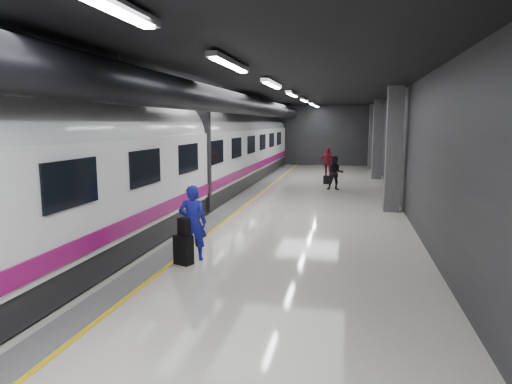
# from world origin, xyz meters

# --- Properties ---
(ground) EXTENTS (40.00, 40.00, 0.00)m
(ground) POSITION_xyz_m (0.00, 0.00, 0.00)
(ground) COLOR beige
(ground) RESTS_ON ground
(platform_hall) EXTENTS (10.02, 40.02, 4.51)m
(platform_hall) POSITION_xyz_m (-0.29, 0.96, 3.54)
(platform_hall) COLOR black
(platform_hall) RESTS_ON ground
(train) EXTENTS (3.05, 38.00, 4.05)m
(train) POSITION_xyz_m (-3.25, -0.00, 2.07)
(train) COLOR black
(train) RESTS_ON ground
(traveler_main) EXTENTS (0.73, 0.56, 1.79)m
(traveler_main) POSITION_xyz_m (-0.55, -5.20, 0.89)
(traveler_main) COLOR #1828B4
(traveler_main) RESTS_ON ground
(suitcase_main) EXTENTS (0.48, 0.39, 0.67)m
(suitcase_main) POSITION_xyz_m (-0.65, -5.58, 0.34)
(suitcase_main) COLOR black
(suitcase_main) RESTS_ON ground
(shoulder_bag) EXTENTS (0.34, 0.30, 0.40)m
(shoulder_bag) POSITION_xyz_m (-0.63, -5.57, 0.87)
(shoulder_bag) COLOR black
(shoulder_bag) RESTS_ON suitcase_main
(traveler_far_a) EXTENTS (0.84, 0.68, 1.64)m
(traveler_far_a) POSITION_xyz_m (2.36, 6.98, 0.82)
(traveler_far_a) COLOR black
(traveler_far_a) RESTS_ON ground
(traveler_far_b) EXTENTS (1.15, 0.82, 1.82)m
(traveler_far_b) POSITION_xyz_m (1.74, 11.81, 0.91)
(traveler_far_b) COLOR maroon
(traveler_far_b) RESTS_ON ground
(suitcase_far) EXTENTS (0.36, 0.29, 0.45)m
(suitcase_far) POSITION_xyz_m (1.85, 9.11, 0.23)
(suitcase_far) COLOR black
(suitcase_far) RESTS_ON ground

